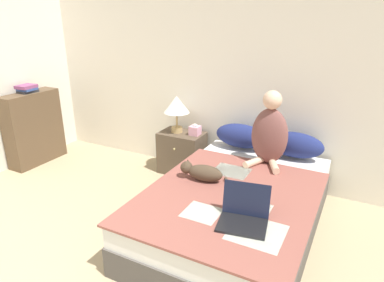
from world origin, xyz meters
TOP-DOWN VIEW (x-y plane):
  - wall_back at (0.00, 3.69)m, footprint 5.88×0.05m
  - bed at (0.70, 2.56)m, footprint 1.41×2.12m
  - pillow_near at (0.40, 3.47)m, footprint 0.59×0.26m
  - pillow_far at (1.01, 3.47)m, footprint 0.59×0.26m
  - person_sitting at (0.80, 3.18)m, footprint 0.38×0.36m
  - cat_tabby at (0.37, 2.52)m, footprint 0.53×0.20m
  - laptop_open at (0.94, 2.04)m, footprint 0.40×0.37m
  - nightstand at (-0.36, 3.44)m, footprint 0.55×0.38m
  - table_lamp at (-0.43, 3.44)m, footprint 0.31×0.31m
  - tissue_box at (-0.18, 3.45)m, footprint 0.12×0.12m
  - bookshelf at (-2.28, 2.81)m, footprint 0.26×0.76m
  - book_stack_top at (-2.29, 2.81)m, footprint 0.21×0.24m

SIDE VIEW (x-z plane):
  - bed at x=0.70m, z-range 0.00..0.47m
  - nightstand at x=-0.36m, z-range 0.00..0.53m
  - bookshelf at x=-2.28m, z-range 0.00..0.96m
  - laptop_open at x=0.94m, z-range 0.39..0.66m
  - cat_tabby at x=0.37m, z-range 0.47..0.64m
  - tissue_box at x=-0.18m, z-range 0.52..0.66m
  - pillow_near at x=0.40m, z-range 0.47..0.75m
  - pillow_far at x=1.01m, z-range 0.47..0.75m
  - person_sitting at x=0.80m, z-range 0.42..1.17m
  - table_lamp at x=-0.43m, z-range 0.64..1.10m
  - book_stack_top at x=-2.29m, z-range 0.97..1.07m
  - wall_back at x=0.00m, z-range 0.00..2.55m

